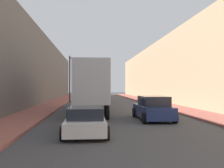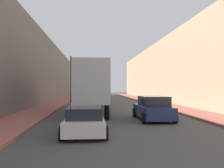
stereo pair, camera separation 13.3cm
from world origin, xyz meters
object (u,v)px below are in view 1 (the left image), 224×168
(semi_truck, at_px, (91,86))
(suv_car, at_px, (153,109))
(sedan_car, at_px, (86,121))
(traffic_signal_gantry, at_px, (78,71))

(semi_truck, bearing_deg, suv_car, -53.32)
(semi_truck, height_order, sedan_car, semi_truck)
(semi_truck, distance_m, sedan_car, 10.72)
(traffic_signal_gantry, bearing_deg, semi_truck, -82.82)
(semi_truck, xyz_separation_m, suv_car, (4.33, -5.81, -1.58))
(semi_truck, distance_m, traffic_signal_gantry, 15.55)
(suv_car, height_order, traffic_signal_gantry, traffic_signal_gantry)
(sedan_car, distance_m, suv_car, 6.65)
(sedan_car, distance_m, traffic_signal_gantry, 26.20)
(sedan_car, relative_size, suv_car, 0.93)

